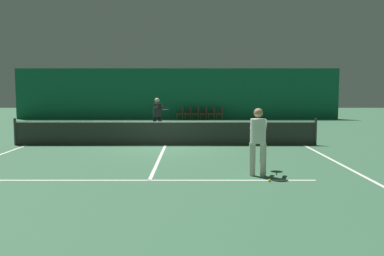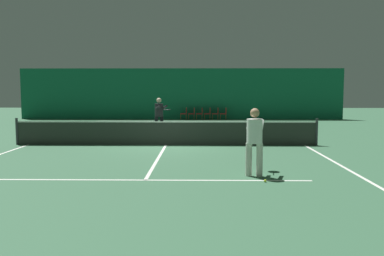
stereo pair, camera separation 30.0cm
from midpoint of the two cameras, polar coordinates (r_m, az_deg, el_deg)
ground_plane at (r=17.01m, az=-3.00°, el=-2.28°), size 60.00×60.00×0.00m
backdrop_curtain at (r=30.54m, az=-1.19°, el=4.58°), size 23.00×0.12×3.60m
court_line_baseline_far at (r=28.83m, az=-1.33°, el=0.94°), size 11.00×0.10×0.00m
court_line_service_far at (r=23.35m, az=-1.89°, el=-0.14°), size 8.25×0.10×0.00m
court_line_service_near at (r=10.73m, az=-5.44°, el=-6.92°), size 8.25×0.10×0.00m
court_line_sideline_left at (r=18.24m, az=-20.51°, el=-2.09°), size 0.10×23.80×0.00m
court_line_sideline_right at (r=17.50m, az=15.28°, el=-2.25°), size 0.10×23.80×0.00m
court_line_centre at (r=17.01m, az=-3.00°, el=-2.28°), size 0.10×12.80×0.00m
tennis_net at (r=16.95m, az=-3.01°, el=-0.57°), size 12.00×0.10×1.07m
player_near at (r=11.16m, az=9.11°, el=-1.15°), size 0.64×1.44×1.76m
player_far at (r=20.80m, az=-3.97°, el=1.99°), size 0.97×1.41×1.77m
courtside_chair_0 at (r=30.03m, az=-0.71°, el=2.05°), size 0.44×0.44×0.84m
courtside_chair_1 at (r=30.02m, az=0.35°, el=2.05°), size 0.44×0.44×0.84m
courtside_chair_2 at (r=30.02m, az=1.41°, el=2.04°), size 0.44×0.44×0.84m
courtside_chair_3 at (r=30.03m, az=2.48°, el=2.04°), size 0.44×0.44×0.84m
courtside_chair_4 at (r=30.05m, az=3.54°, el=2.04°), size 0.44×0.44×0.84m
courtside_chair_5 at (r=30.08m, az=4.60°, el=2.04°), size 0.44×0.44×0.84m
tennis_ball at (r=10.63m, az=10.54°, el=-6.94°), size 0.07×0.07×0.07m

